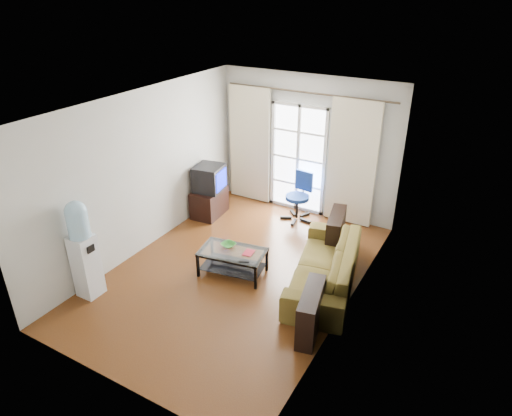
{
  "coord_description": "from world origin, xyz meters",
  "views": [
    {
      "loc": [
        3.26,
        -5.13,
        4.2
      ],
      "look_at": [
        0.15,
        0.35,
        1.03
      ],
      "focal_mm": 32.0,
      "sensor_mm": 36.0,
      "label": 1
    }
  ],
  "objects_px": {
    "sofa": "(325,265)",
    "water_cooler": "(83,248)",
    "crt_tv": "(208,178)",
    "task_chair": "(298,206)",
    "coffee_table": "(233,259)",
    "tv_stand": "(209,202)"
  },
  "relations": [
    {
      "from": "sofa",
      "to": "water_cooler",
      "type": "xyz_separation_m",
      "value": [
        -2.92,
        -1.95,
        0.47
      ]
    },
    {
      "from": "crt_tv",
      "to": "task_chair",
      "type": "xyz_separation_m",
      "value": [
        1.59,
        0.7,
        -0.51
      ]
    },
    {
      "from": "sofa",
      "to": "crt_tv",
      "type": "xyz_separation_m",
      "value": [
        -2.85,
        1.04,
        0.46
      ]
    },
    {
      "from": "sofa",
      "to": "crt_tv",
      "type": "height_order",
      "value": "crt_tv"
    },
    {
      "from": "task_chair",
      "to": "water_cooler",
      "type": "relative_size",
      "value": 0.62
    },
    {
      "from": "coffee_table",
      "to": "tv_stand",
      "type": "xyz_separation_m",
      "value": [
        -1.49,
        1.5,
        0.0
      ]
    },
    {
      "from": "coffee_table",
      "to": "water_cooler",
      "type": "xyz_separation_m",
      "value": [
        -1.56,
        -1.48,
        0.53
      ]
    },
    {
      "from": "sofa",
      "to": "task_chair",
      "type": "bearing_deg",
      "value": -156.67
    },
    {
      "from": "crt_tv",
      "to": "tv_stand",
      "type": "bearing_deg",
      "value": -70.43
    },
    {
      "from": "sofa",
      "to": "crt_tv",
      "type": "bearing_deg",
      "value": -122.48
    },
    {
      "from": "tv_stand",
      "to": "water_cooler",
      "type": "distance_m",
      "value": 3.03
    },
    {
      "from": "sofa",
      "to": "coffee_table",
      "type": "relative_size",
      "value": 2.14
    },
    {
      "from": "sofa",
      "to": "water_cooler",
      "type": "distance_m",
      "value": 3.54
    },
    {
      "from": "task_chair",
      "to": "water_cooler",
      "type": "bearing_deg",
      "value": -105.58
    },
    {
      "from": "sofa",
      "to": "task_chair",
      "type": "relative_size",
      "value": 2.5
    },
    {
      "from": "tv_stand",
      "to": "task_chair",
      "type": "relative_size",
      "value": 0.78
    },
    {
      "from": "coffee_table",
      "to": "water_cooler",
      "type": "height_order",
      "value": "water_cooler"
    },
    {
      "from": "sofa",
      "to": "coffee_table",
      "type": "height_order",
      "value": "sofa"
    },
    {
      "from": "task_chair",
      "to": "sofa",
      "type": "bearing_deg",
      "value": -45.55
    },
    {
      "from": "tv_stand",
      "to": "crt_tv",
      "type": "relative_size",
      "value": 1.19
    },
    {
      "from": "coffee_table",
      "to": "water_cooler",
      "type": "distance_m",
      "value": 2.22
    },
    {
      "from": "crt_tv",
      "to": "task_chair",
      "type": "bearing_deg",
      "value": 15.1
    }
  ]
}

